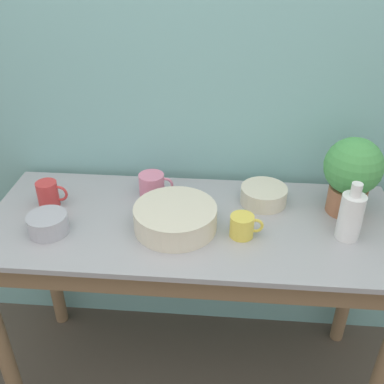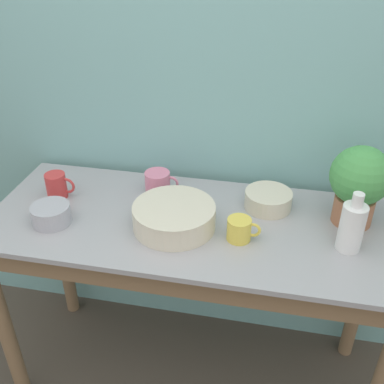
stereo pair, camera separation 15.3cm
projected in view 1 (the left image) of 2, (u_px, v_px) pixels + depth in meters
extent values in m
cube|color=#7AB2B2|center=(200.00, 87.00, 1.70)|extent=(6.00, 0.05, 2.40)
cylinder|color=#846647|center=(1.00, 345.00, 1.66)|extent=(0.06, 0.06, 0.81)
cylinder|color=#846647|center=(383.00, 372.00, 1.56)|extent=(0.06, 0.06, 0.81)
cylinder|color=#846647|center=(49.00, 257.00, 2.08)|extent=(0.06, 0.06, 0.81)
cylinder|color=#846647|center=(351.00, 274.00, 1.98)|extent=(0.06, 0.06, 0.81)
cube|color=#846647|center=(185.00, 284.00, 1.42)|extent=(1.37, 0.02, 0.10)
cube|color=#9E9EA3|center=(192.00, 223.00, 1.60)|extent=(1.47, 0.60, 0.02)
cylinder|color=#A36647|center=(346.00, 199.00, 1.62)|extent=(0.14, 0.14, 0.10)
sphere|color=#47994C|center=(353.00, 166.00, 1.55)|extent=(0.20, 0.20, 0.20)
cylinder|color=beige|center=(175.00, 218.00, 1.54)|extent=(0.29, 0.29, 0.08)
cylinder|color=white|center=(350.00, 217.00, 1.48)|extent=(0.08, 0.08, 0.16)
cylinder|color=white|center=(356.00, 190.00, 1.42)|extent=(0.04, 0.04, 0.05)
cylinder|color=#C63838|center=(48.00, 194.00, 1.66)|extent=(0.08, 0.08, 0.10)
torus|color=#C63838|center=(59.00, 193.00, 1.65)|extent=(0.06, 0.01, 0.06)
cylinder|color=pink|center=(152.00, 185.00, 1.72)|extent=(0.10, 0.10, 0.09)
torus|color=pink|center=(166.00, 185.00, 1.72)|extent=(0.06, 0.01, 0.06)
cylinder|color=#E5CC4C|center=(242.00, 226.00, 1.50)|extent=(0.08, 0.08, 0.08)
torus|color=#E5CC4C|center=(256.00, 226.00, 1.50)|extent=(0.05, 0.01, 0.05)
cylinder|color=beige|center=(264.00, 195.00, 1.68)|extent=(0.17, 0.17, 0.06)
cylinder|color=#A8A8B2|center=(48.00, 224.00, 1.52)|extent=(0.14, 0.14, 0.07)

